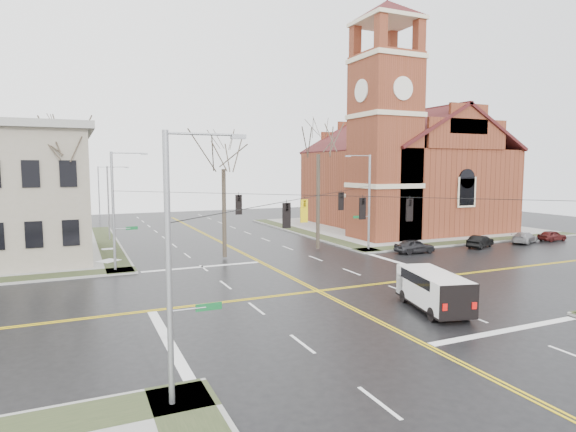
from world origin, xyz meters
name	(u,v)px	position (x,y,z in m)	size (l,w,h in m)	color
ground	(318,291)	(0.00, 0.00, 0.00)	(120.00, 120.00, 0.00)	black
sidewalks	(318,290)	(0.00, 0.00, 0.08)	(80.00, 80.00, 0.17)	gray
road_markings	(318,291)	(0.00, 0.00, 0.01)	(100.00, 100.00, 0.01)	gold
church	(398,164)	(24.76, 24.78, 8.43)	(24.28, 27.48, 27.50)	brown
signal_pole_ne	(368,199)	(11.32, 11.50, 4.95)	(2.75, 0.22, 9.00)	gray
signal_pole_nw	(116,207)	(-11.32, 11.50, 4.95)	(2.75, 0.22, 9.00)	gray
signal_pole_sw	(174,261)	(-11.32, -11.50, 4.95)	(2.75, 0.22, 9.00)	gray
span_wires	(319,195)	(0.00, 0.00, 6.20)	(23.02, 23.02, 0.03)	black
traffic_signals	(323,208)	(0.00, -0.67, 5.45)	(8.21, 8.26, 1.30)	black
streetlight_north_a	(110,200)	(-10.65, 28.00, 4.47)	(2.30, 0.20, 8.00)	gray
streetlight_north_b	(100,191)	(-10.65, 48.00, 4.47)	(2.30, 0.20, 8.00)	gray
cargo_van	(432,287)	(3.98, -6.14, 1.25)	(3.42, 5.88, 2.11)	white
parked_car_a	(415,246)	(14.65, 8.58, 0.66)	(1.55, 3.85, 1.31)	black
parked_car_b	(480,241)	(22.65, 8.41, 0.61)	(1.29, 3.71, 1.22)	black
parked_car_c	(525,237)	(29.12, 8.62, 0.59)	(1.65, 4.06, 1.18)	gray
parked_car_d	(552,236)	(33.11, 8.46, 0.58)	(1.37, 3.42, 1.16)	#4C1515
tree_nw_far	(64,151)	(-14.72, 14.25, 9.20)	(4.00, 4.00, 12.73)	#32271F
tree_nw_near	(223,163)	(-2.33, 13.12, 8.34)	(4.00, 4.00, 11.52)	#32271F
tree_ne	(318,148)	(7.20, 13.79, 9.81)	(4.00, 4.00, 13.60)	#32271F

